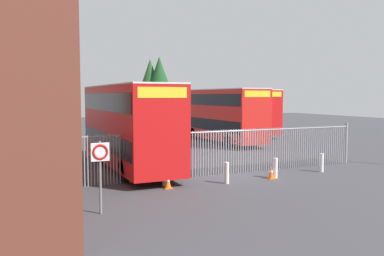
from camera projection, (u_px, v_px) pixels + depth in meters
The scene contains 14 objects.
ground_plane at pixel (167, 153), 27.58m from camera, with size 100.00×100.00×0.00m, color #3D3D42.
palisade_fence at pixel (228, 150), 20.29m from camera, with size 15.55×0.14×2.35m.
double_decker_bus_near_gate at pixel (127, 123), 21.68m from camera, with size 2.54×10.81×4.42m.
double_decker_bus_behind_fence_left at pixel (221, 113), 33.92m from camera, with size 2.54×10.81×4.42m.
double_decker_bus_behind_fence_right at pixel (239, 110), 40.81m from camera, with size 2.54×10.81×4.42m.
bollard_near_left at pixel (164, 175), 17.68m from camera, with size 0.20×0.20×0.95m, color silver.
bollard_center_front at pixel (227, 173), 18.07m from camera, with size 0.20×0.20×0.95m, color silver.
bollard_near_right at pixel (275, 168), 19.27m from camera, with size 0.20×0.20×0.95m, color silver.
bollard_far_right at pixel (322, 163), 20.84m from camera, with size 0.20×0.20×0.95m, color silver.
traffic_cone_by_gate at pixel (168, 182), 17.12m from camera, with size 0.34×0.34×0.59m.
traffic_cone_mid_forecourt at pixel (271, 173), 19.13m from camera, with size 0.34×0.34×0.59m.
speed_limit_sign_post at pixel (100, 160), 13.32m from camera, with size 0.60×0.14×2.40m.
tree_tall_back at pixel (150, 82), 46.49m from camera, with size 3.58×3.58×8.01m.
tree_short_side at pixel (159, 85), 45.95m from camera, with size 4.39×4.39×8.22m.
Camera 1 is at (-9.80, -17.60, 3.87)m, focal length 38.45 mm.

